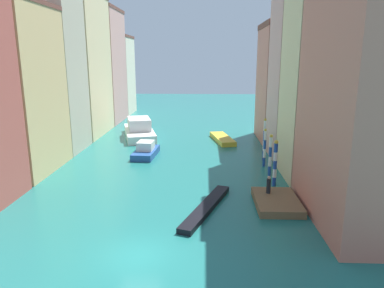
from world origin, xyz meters
The scene contains 20 objects.
ground_plane centered at (0.00, 24.50, 0.00)m, with size 154.00×154.00×0.00m, color #1E6B66.
building_left_1 centered at (-15.21, 16.26, 8.48)m, with size 7.11×10.02×16.94m.
building_left_2 centered at (-15.21, 25.00, 9.94)m, with size 7.11×7.44×19.87m.
building_left_3 centered at (-15.21, 35.12, 10.58)m, with size 7.11×12.15×21.14m.
building_left_4 centered at (-15.21, 47.03, 10.17)m, with size 7.11×11.18×20.31m.
building_left_5 centered at (-15.21, 57.06, 8.10)m, with size 7.11×8.94×16.18m.
building_right_0 centered at (15.21, 5.58, 10.37)m, with size 7.11×12.13×20.71m.
building_right_1 centered at (15.21, 15.48, 10.83)m, with size 7.11×7.53×21.64m.
building_right_2 centered at (15.21, 23.02, 9.97)m, with size 7.11×7.34×19.92m.
building_right_3 centered at (15.21, 31.95, 8.14)m, with size 7.11×10.05×16.26m.
waterfront_dock centered at (9.71, 7.87, 0.29)m, with size 3.42×5.24×0.59m.
person_on_dock centered at (9.23, 9.02, 1.28)m, with size 0.36×0.36×1.49m.
mooring_pole_0 centered at (10.37, 12.49, 2.22)m, with size 0.38×0.38×4.33m.
mooring_pole_1 centered at (10.44, 15.41, 2.17)m, with size 0.34×0.34×4.24m.
mooring_pole_2 centered at (10.39, 18.58, 2.14)m, with size 0.30×0.30×4.19m.
mooring_pole_3 centered at (10.71, 20.84, 2.52)m, with size 0.31×0.31×4.94m.
vaporetto_white centered at (-5.92, 33.03, 1.10)m, with size 6.61×11.45×2.88m.
gondola_black centered at (4.08, 6.79, 0.21)m, with size 4.05×8.86×0.43m.
motorboat_0 centered at (6.43, 30.85, 0.31)m, with size 3.54×7.81×0.63m.
motorboat_1 centered at (-3.20, 22.37, 0.64)m, with size 2.77×5.72×1.80m.
Camera 1 is at (3.92, -19.02, 11.42)m, focal length 33.34 mm.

